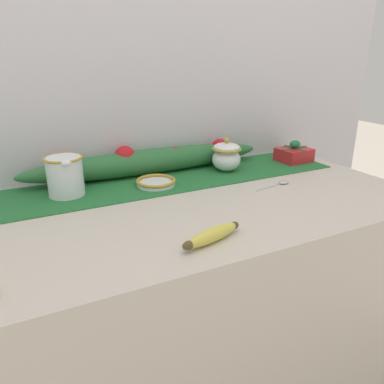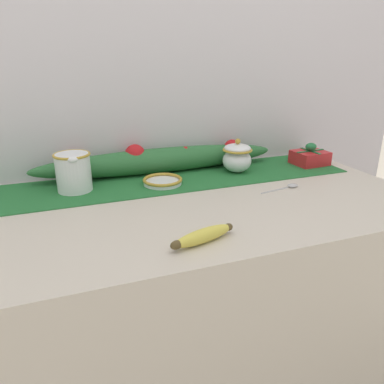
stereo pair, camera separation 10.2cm
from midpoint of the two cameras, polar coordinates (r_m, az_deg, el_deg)
name	(u,v)px [view 1 (the left image)]	position (r m, az deg, el deg)	size (l,w,h in m)	color
countertop	(187,322)	(1.32, -3.07, -19.26)	(1.39, 0.70, 0.86)	beige
back_wall	(139,75)	(1.37, -10.27, 17.09)	(2.19, 0.04, 2.40)	silver
table_runner	(160,181)	(1.27, -7.16, 1.65)	(1.28, 0.27, 0.00)	#236B33
cream_pitcher	(65,175)	(1.19, -21.15, 2.44)	(0.11, 0.13, 0.12)	white
sugar_bowl	(226,156)	(1.36, 3.12, 5.47)	(0.11, 0.11, 0.12)	white
small_dish	(156,182)	(1.23, -7.91, 1.46)	(0.13, 0.13, 0.02)	white
banana	(212,235)	(0.86, -0.34, -6.66)	(0.17, 0.08, 0.03)	#DBCC4C
spoon	(282,183)	(1.26, 11.26, 1.38)	(0.15, 0.04, 0.01)	#B7B7BC
gift_box	(294,154)	(1.53, 13.45, 5.65)	(0.13, 0.11, 0.08)	red
poinsettia_garland	(149,161)	(1.34, -8.70, 4.70)	(0.89, 0.10, 0.11)	#2D6B38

